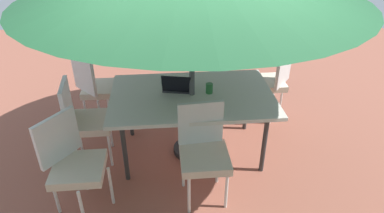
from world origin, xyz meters
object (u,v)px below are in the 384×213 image
chair_southeast (96,86)px  chair_northeast (73,161)px  chair_north (203,149)px  chair_southwest (271,80)px  cup (209,88)px  laptop (178,87)px  chair_east (84,118)px  dining_table (192,98)px

chair_southeast → chair_northeast: same height
chair_north → chair_southeast: same height
chair_southwest → cup: (0.93, 0.70, 0.28)m
laptop → cup: size_ratio=3.30×
chair_southeast → chair_northeast: 1.50m
chair_east → laptop: laptop is taller
dining_table → chair_east: (1.19, 0.02, -0.17)m
chair_southwest → chair_east: size_ratio=1.00×
chair_northeast → cup: bearing=-23.1°
laptop → chair_north: bearing=116.6°
chair_north → chair_northeast: same height
chair_east → laptop: (-1.03, -0.11, 0.27)m
chair_east → chair_north: same height
chair_southeast → laptop: 1.23m
laptop → dining_table: bearing=159.5°
chair_southwest → dining_table: bearing=-18.4°
chair_southwest → cup: size_ratio=8.85×
chair_southwest → cup: 1.20m
chair_northeast → cup: 1.57m
dining_table → chair_northeast: chair_northeast is taller
chair_east → chair_southeast: (-0.02, -0.77, 0.00)m
cup → chair_east: bearing=1.3°
dining_table → chair_north: size_ratio=1.80×
dining_table → chair_southeast: chair_southeast is taller
chair_southeast → chair_northeast: bearing=138.0°
chair_east → cup: chair_east is taller
chair_southwest → chair_southeast: same height
chair_southwest → chair_northeast: 2.71m
chair_southwest → chair_southeast: (2.28, -0.04, 0.00)m
chair_east → chair_southeast: size_ratio=1.00×
chair_north → chair_northeast: (1.20, 0.07, 0.00)m
dining_table → chair_east: size_ratio=1.80×
chair_northeast → laptop: laptop is taller
chair_north → chair_northeast: 1.20m
laptop → cup: bearing=178.7°
dining_table → chair_southeast: (1.16, -0.75, -0.17)m
chair_northeast → cup: chair_northeast is taller
chair_east → chair_northeast: same height
dining_table → cup: bearing=-175.6°
dining_table → laptop: 0.21m
chair_northeast → chair_southeast: bearing=37.6°
chair_southeast → laptop: laptop is taller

